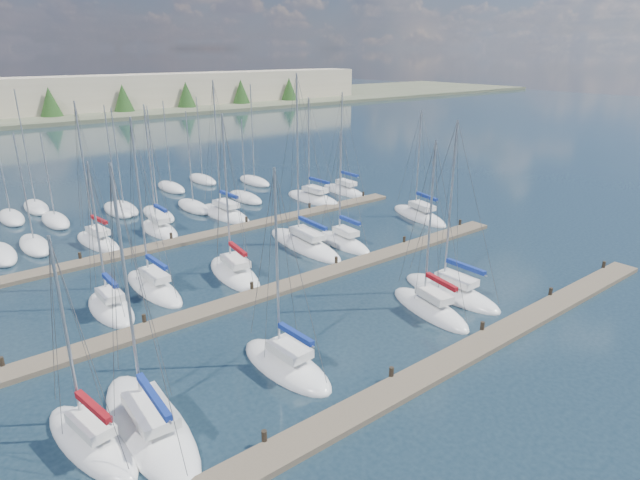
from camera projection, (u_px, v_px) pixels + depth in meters
ground at (110, 179)px, 72.89m from camera, size 400.00×400.00×0.00m
dock_near at (452, 360)px, 30.15m from camera, size 44.00×1.93×1.10m
dock_mid at (303, 281)px, 40.46m from camera, size 44.00×1.93×1.10m
dock_far at (215, 234)px, 50.76m from camera, size 44.00×1.93×1.10m
sailboat_d at (430, 308)px, 36.06m from camera, size 3.51×7.59×12.18m
sailboat_j at (234, 273)px, 41.74m from camera, size 3.76×8.05×13.11m
sailboat_l at (343, 243)px, 48.32m from camera, size 2.62×7.07×10.88m
sailboat_o at (159, 229)px, 51.86m from camera, size 2.44×6.68×12.75m
sailboat_c at (286, 365)px, 29.60m from camera, size 2.97×7.14×11.96m
sailboat_b at (150, 426)px, 24.88m from camera, size 3.47×9.81×13.17m
sailboat_a at (91, 442)px, 23.83m from camera, size 3.31×7.40×10.55m
sailboat_r at (344, 191)px, 65.78m from camera, size 2.40×7.72×12.72m
sailboat_n at (98, 242)px, 48.48m from camera, size 3.14×7.54×13.36m
sailboat_e at (451, 292)px, 38.47m from camera, size 2.66×8.20×13.08m
sailboat_i at (154, 288)px, 39.19m from camera, size 2.57×8.10×13.21m
sailboat_p at (225, 214)px, 56.82m from camera, size 3.13×8.73×14.55m
sailboat_h at (111, 308)px, 36.08m from camera, size 2.44×6.27×10.91m
sailboat_q at (313, 199)px, 62.61m from camera, size 3.40×8.71×12.41m
sailboat_k at (304, 244)px, 47.94m from camera, size 3.50×10.67×15.62m
sailboat_m at (419, 216)px, 56.15m from camera, size 4.24×8.70×11.72m
distant_boats at (119, 208)px, 58.29m from camera, size 36.93×20.75×13.30m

